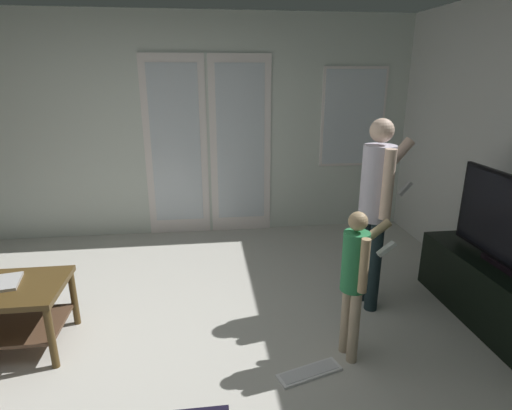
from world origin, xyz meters
name	(u,v)px	position (x,y,z in m)	size (l,w,h in m)	color
ground_plane	(141,372)	(0.00, 0.00, -0.01)	(6.04, 5.19, 0.02)	#BBB8AE
wall_back_with_doors	(171,130)	(0.11, 2.56, 1.26)	(6.04, 0.09, 2.59)	silver
tv_stand	(497,298)	(2.67, 0.17, 0.25)	(0.41, 1.55, 0.50)	black
flat_screen_tv	(512,224)	(2.67, 0.18, 0.85)	(0.08, 1.17, 0.70)	black
person_adult	(377,199)	(1.82, 0.62, 0.94)	(0.52, 0.45, 1.58)	#1A2A2E
person_child	(355,273)	(1.43, -0.02, 0.64)	(0.44, 0.33, 1.07)	tan
loose_keyboard	(310,372)	(1.11, -0.17, 0.01)	(0.46, 0.25, 0.02)	white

